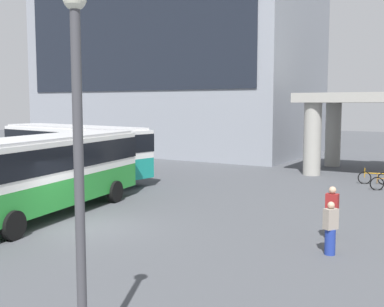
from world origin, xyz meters
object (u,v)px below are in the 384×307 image
(station_building, at_px, (177,42))
(pedestrian_near_building, at_px, (332,215))
(bicycle_orange, at_px, (374,178))
(pedestrian_walking_across, at_px, (330,230))
(bus_main, at_px, (42,168))
(bus_secondary, at_px, (73,146))

(station_building, xyz_separation_m, pedestrian_near_building, (21.09, -23.85, -9.59))
(station_building, height_order, bicycle_orange, station_building)
(pedestrian_walking_across, bearing_deg, station_building, 130.24)
(pedestrian_walking_across, bearing_deg, pedestrian_near_building, 102.92)
(station_building, relative_size, bus_main, 2.23)
(bus_main, distance_m, bicycle_orange, 18.15)
(station_building, xyz_separation_m, bus_main, (10.24, -26.30, -8.47))
(station_building, height_order, bus_main, station_building)
(station_building, height_order, bus_secondary, station_building)
(bus_main, xyz_separation_m, pedestrian_walking_across, (11.19, 0.97, -1.23))
(bus_main, xyz_separation_m, bus_secondary, (-5.94, 7.75, 0.00))
(bus_main, bearing_deg, pedestrian_near_building, 12.71)
(bus_main, height_order, pedestrian_walking_across, bus_main)
(bicycle_orange, distance_m, pedestrian_walking_across, 14.11)
(bus_secondary, height_order, bicycle_orange, bus_secondary)
(bus_secondary, xyz_separation_m, pedestrian_walking_across, (17.13, -6.78, -1.23))
(station_building, xyz_separation_m, pedestrian_walking_across, (21.43, -25.33, -9.70))
(bus_main, distance_m, bus_secondary, 9.77)
(bicycle_orange, xyz_separation_m, pedestrian_walking_across, (1.15, -14.06, 0.40))
(bus_secondary, relative_size, pedestrian_near_building, 6.20)
(bus_main, height_order, pedestrian_near_building, bus_main)
(bicycle_orange, bearing_deg, pedestrian_walking_across, -85.33)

